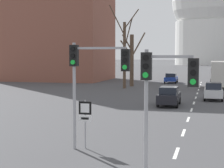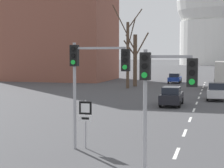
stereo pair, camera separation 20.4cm
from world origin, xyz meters
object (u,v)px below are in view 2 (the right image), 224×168
sedan_near_right (216,91)px  city_bus (224,72)px  traffic_signal_centre_tall (162,81)px  sedan_far_left (175,78)px  route_sign_post (85,116)px  sedan_mid_centre (172,96)px  traffic_signal_near_left (92,69)px

sedan_near_right → city_bus: city_bus is taller
traffic_signal_centre_tall → sedan_near_right: (1.90, 24.34, -2.52)m
traffic_signal_centre_tall → sedan_near_right: traffic_signal_centre_tall is taller
traffic_signal_centre_tall → city_bus: 39.25m
traffic_signal_centre_tall → city_bus: (2.93, 39.12, -1.33)m
sedan_near_right → sedan_far_left: (-6.24, 21.83, -0.07)m
traffic_signal_centre_tall → city_bus: traffic_signal_centre_tall is taller
route_sign_post → city_bus: city_bus is taller
route_sign_post → sedan_mid_centre: route_sign_post is taller
traffic_signal_centre_tall → sedan_far_left: 46.45m
traffic_signal_centre_tall → sedan_far_left: size_ratio=1.04×
route_sign_post → city_bus: 36.53m
route_sign_post → sedan_mid_centre: bearing=82.4°
city_bus → traffic_signal_centre_tall: bearing=-94.3°
city_bus → sedan_near_right: bearing=-94.0°
sedan_far_left → sedan_mid_centre: bearing=-84.6°
route_sign_post → sedan_near_right: size_ratio=0.56×
city_bus → sedan_mid_centre: bearing=-103.3°
sedan_mid_centre → sedan_far_left: (-2.55, 27.02, -0.03)m
city_bus → traffic_signal_near_left: bearing=-100.2°
sedan_mid_centre → city_bus: 20.55m
traffic_signal_near_left → city_bus: size_ratio=0.45×
traffic_signal_centre_tall → route_sign_post: size_ratio=2.01×
route_sign_post → city_bus: bearing=79.2°
traffic_signal_near_left → sedan_near_right: 22.15m
traffic_signal_centre_tall → sedan_mid_centre: bearing=95.3°
traffic_signal_near_left → sedan_mid_centre: (1.74, 16.10, -2.87)m
route_sign_post → city_bus: (6.85, 35.88, 0.55)m
traffic_signal_near_left → sedan_mid_centre: size_ratio=1.14×
route_sign_post → city_bus: size_ratio=0.21×
sedan_near_right → traffic_signal_near_left: bearing=-104.3°
sedan_near_right → sedan_far_left: 22.71m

